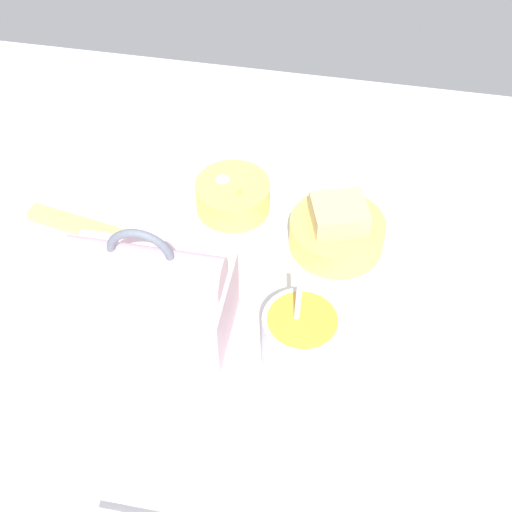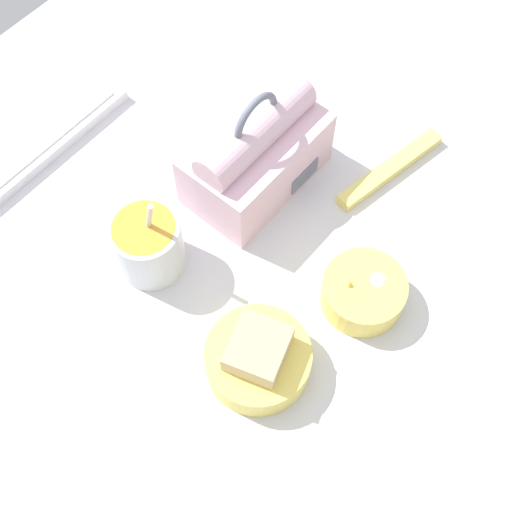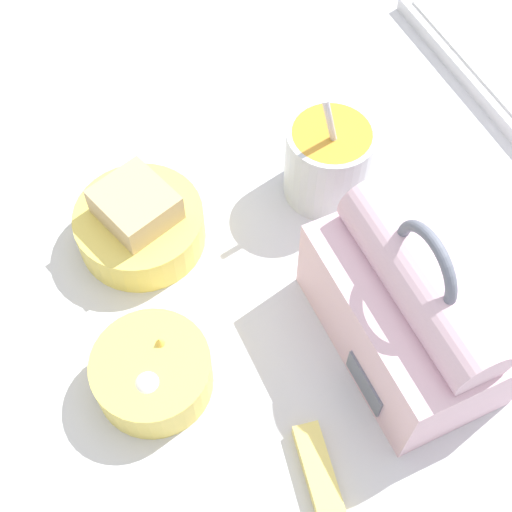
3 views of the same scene
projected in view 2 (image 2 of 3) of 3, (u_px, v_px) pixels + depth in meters
desk_surface at (217, 262)px, 99.07cm from camera, size 140.00×110.00×2.00cm
keyboard at (0, 156)px, 105.02cm from camera, size 40.80×12.23×2.10cm
lunch_bag at (256, 154)px, 98.69cm from camera, size 20.37×12.27×17.82cm
soup_cup at (148, 244)px, 93.75cm from camera, size 9.38×9.38×15.28cm
bento_bowl_sandwich at (258, 358)px, 88.40cm from camera, size 13.39×13.39×7.75cm
bento_bowl_snacks at (363, 292)px, 93.07cm from camera, size 11.04×11.04×5.57cm
chopstick_case at (390, 169)px, 104.18cm from camera, size 19.30×5.85×1.60cm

